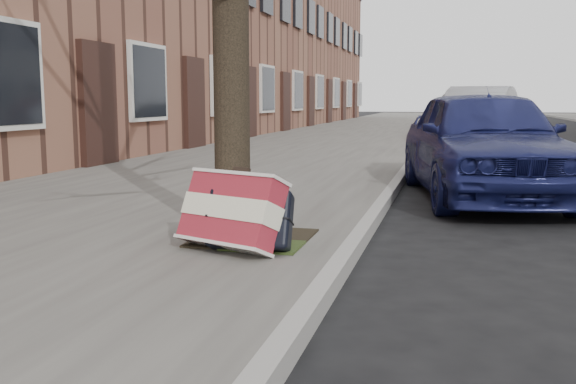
% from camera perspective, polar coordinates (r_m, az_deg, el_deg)
% --- Properties ---
extents(ground, '(120.00, 120.00, 0.00)m').
position_cam_1_polar(ground, '(3.64, 22.60, -11.35)').
color(ground, black).
rests_on(ground, ground).
extents(near_sidewalk, '(5.00, 70.00, 0.12)m').
position_cam_1_polar(near_sidewalk, '(18.70, 4.72, 4.77)').
color(near_sidewalk, slate).
rests_on(near_sidewalk, ground).
extents(house_near, '(6.80, 40.00, 7.00)m').
position_cam_1_polar(house_near, '(21.54, -10.85, 14.27)').
color(house_near, brown).
rests_on(house_near, ground).
extents(dirt_patch, '(0.85, 0.85, 0.02)m').
position_cam_1_polar(dirt_patch, '(4.94, -3.09, -4.09)').
color(dirt_patch, black).
rests_on(dirt_patch, near_sidewalk).
extents(suitcase_red, '(0.82, 0.64, 0.56)m').
position_cam_1_polar(suitcase_red, '(4.51, -5.03, -1.74)').
color(suitcase_red, maroon).
rests_on(suitcase_red, near_sidewalk).
extents(suitcase_navy, '(0.61, 0.38, 0.46)m').
position_cam_1_polar(suitcase_navy, '(4.51, -3.39, -2.39)').
color(suitcase_navy, black).
rests_on(suitcase_navy, near_sidewalk).
extents(car_near_front, '(2.29, 4.16, 1.34)m').
position_cam_1_polar(car_near_front, '(8.04, 16.96, 4.24)').
color(car_near_front, '#171B4F').
rests_on(car_near_front, ground).
extents(car_near_mid, '(2.62, 4.94, 1.55)m').
position_cam_1_polar(car_near_mid, '(18.75, 16.52, 6.65)').
color(car_near_mid, '#B4B6BC').
rests_on(car_near_mid, ground).
extents(car_near_back, '(2.87, 5.49, 1.48)m').
position_cam_1_polar(car_near_back, '(26.48, 15.17, 6.99)').
color(car_near_back, '#36373C').
rests_on(car_near_back, ground).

